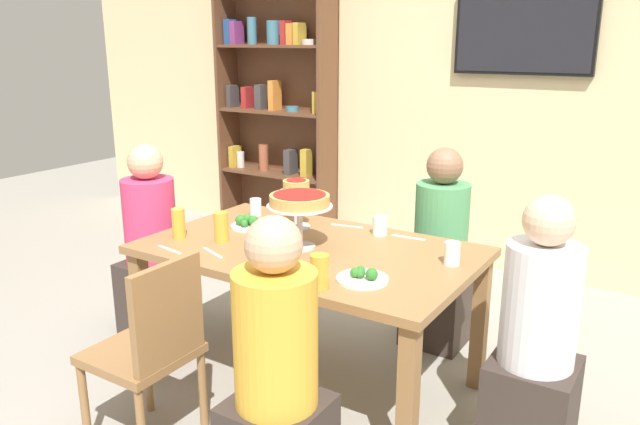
{
  "coord_description": "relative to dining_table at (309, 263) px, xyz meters",
  "views": [
    {
      "loc": [
        1.57,
        -2.38,
        1.71
      ],
      "look_at": [
        0.0,
        0.1,
        0.89
      ],
      "focal_mm": 34.63,
      "sensor_mm": 36.0,
      "label": 1
    }
  ],
  "objects": [
    {
      "name": "beer_glass_amber_short",
      "position": [
        -0.64,
        -0.23,
        0.16
      ],
      "size": [
        0.07,
        0.07,
        0.15
      ],
      "primitive_type": "cylinder",
      "color": "gold",
      "rests_on": "dining_table"
    },
    {
      "name": "beer_glass_amber_spare",
      "position": [
        -0.42,
        -0.16,
        0.16
      ],
      "size": [
        0.07,
        0.07,
        0.15
      ],
      "primitive_type": "cylinder",
      "color": "gold",
      "rests_on": "dining_table"
    },
    {
      "name": "diner_head_west",
      "position": [
        -1.1,
        -0.01,
        -0.16
      ],
      "size": [
        0.34,
        0.34,
        1.15
      ],
      "color": "#382D28",
      "rests_on": "ground_plane"
    },
    {
      "name": "cutlery_fork_far",
      "position": [
        0.35,
        0.39,
        0.09
      ],
      "size": [
        0.18,
        0.03,
        0.0
      ],
      "primitive_type": "cube",
      "rotation": [
        0.0,
        0.0,
        3.2
      ],
      "color": "silver",
      "rests_on": "dining_table"
    },
    {
      "name": "bookshelf",
      "position": [
        -1.67,
        2.02,
        0.49
      ],
      "size": [
        1.1,
        0.3,
        2.21
      ],
      "color": "brown",
      "rests_on": "ground_plane"
    },
    {
      "name": "water_glass_clear_spare",
      "position": [
        0.68,
        0.14,
        0.14
      ],
      "size": [
        0.07,
        0.07,
        0.1
      ],
      "primitive_type": "cylinder",
      "color": "white",
      "rests_on": "dining_table"
    },
    {
      "name": "salad_plate_far_diner",
      "position": [
        0.43,
        -0.25,
        0.1
      ],
      "size": [
        0.22,
        0.22,
        0.07
      ],
      "color": "white",
      "rests_on": "dining_table"
    },
    {
      "name": "cutlery_fork_near",
      "position": [
        -0.54,
        -0.4,
        0.09
      ],
      "size": [
        0.18,
        0.05,
        0.0
      ],
      "primitive_type": "cube",
      "rotation": [
        0.0,
        0.0,
        -0.17
      ],
      "color": "silver",
      "rests_on": "dining_table"
    },
    {
      "name": "diner_far_right",
      "position": [
        0.38,
        0.78,
        -0.16
      ],
      "size": [
        0.34,
        0.34,
        1.15
      ],
      "rotation": [
        0.0,
        0.0,
        -1.57
      ],
      "color": "#382D28",
      "rests_on": "ground_plane"
    },
    {
      "name": "chair_near_left",
      "position": [
        -0.26,
        -0.79,
        -0.17
      ],
      "size": [
        0.4,
        0.4,
        0.87
      ],
      "rotation": [
        0.0,
        0.0,
        1.57
      ],
      "color": "olive",
      "rests_on": "ground_plane"
    },
    {
      "name": "water_glass_clear_near",
      "position": [
        -0.57,
        0.31,
        0.13
      ],
      "size": [
        0.07,
        0.07,
        0.1
      ],
      "primitive_type": "cylinder",
      "color": "white",
      "rests_on": "dining_table"
    },
    {
      "name": "diner_near_right",
      "position": [
        0.39,
        -0.8,
        -0.16
      ],
      "size": [
        0.34,
        0.34,
        1.15
      ],
      "rotation": [
        0.0,
        0.0,
        1.57
      ],
      "color": "#382D28",
      "rests_on": "ground_plane"
    },
    {
      "name": "cutlery_knife_far",
      "position": [
        -0.33,
        -0.32,
        0.09
      ],
      "size": [
        0.17,
        0.08,
        0.0
      ],
      "primitive_type": "cube",
      "rotation": [
        0.0,
        0.0,
        -0.37
      ],
      "color": "silver",
      "rests_on": "dining_table"
    },
    {
      "name": "diner_head_east",
      "position": [
        1.1,
        -0.01,
        -0.16
      ],
      "size": [
        0.34,
        0.34,
        1.15
      ],
      "rotation": [
        0.0,
        0.0,
        3.14
      ],
      "color": "#382D28",
      "rests_on": "ground_plane"
    },
    {
      "name": "beer_glass_amber_tall",
      "position": [
        0.32,
        -0.41,
        0.16
      ],
      "size": [
        0.08,
        0.08,
        0.14
      ],
      "primitive_type": "cylinder",
      "color": "gold",
      "rests_on": "dining_table"
    },
    {
      "name": "deep_dish_pizza_stand",
      "position": [
        -0.03,
        -0.03,
        0.31
      ],
      "size": [
        0.32,
        0.32,
        0.27
      ],
      "color": "silver",
      "rests_on": "dining_table"
    },
    {
      "name": "salad_plate_near_diner",
      "position": [
        -0.45,
        0.09,
        0.11
      ],
      "size": [
        0.2,
        0.2,
        0.07
      ],
      "color": "white",
      "rests_on": "dining_table"
    },
    {
      "name": "ground_plane",
      "position": [
        0.0,
        0.0,
        -0.65
      ],
      "size": [
        12.0,
        12.0,
        0.0
      ],
      "primitive_type": "plane",
      "color": "gray"
    },
    {
      "name": "rear_partition",
      "position": [
        0.0,
        2.2,
        0.75
      ],
      "size": [
        8.0,
        0.12,
        2.8
      ],
      "primitive_type": "cube",
      "color": "beige",
      "rests_on": "ground_plane"
    },
    {
      "name": "personal_pizza_stand",
      "position": [
        -0.23,
        0.23,
        0.27
      ],
      "size": [
        0.17,
        0.17,
        0.26
      ],
      "color": "silver",
      "rests_on": "dining_table"
    },
    {
      "name": "water_glass_clear_far",
      "position": [
        0.2,
        0.36,
        0.14
      ],
      "size": [
        0.08,
        0.08,
        0.1
      ],
      "primitive_type": "cylinder",
      "color": "white",
      "rests_on": "dining_table"
    },
    {
      "name": "cutlery_knife_near",
      "position": [
        -0.01,
        0.4,
        0.09
      ],
      "size": [
        0.18,
        0.05,
        0.0
      ],
      "primitive_type": "cube",
      "rotation": [
        0.0,
        0.0,
        3.33
      ],
      "color": "silver",
      "rests_on": "dining_table"
    },
    {
      "name": "television",
      "position": [
        0.39,
        2.11,
        1.11
      ],
      "size": [
        0.96,
        0.05,
        0.58
      ],
      "color": "black"
    },
    {
      "name": "dining_table",
      "position": [
        0.0,
        0.0,
        0.0
      ],
      "size": [
        1.59,
        0.98,
        0.74
      ],
      "color": "olive",
      "rests_on": "ground_plane"
    }
  ]
}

